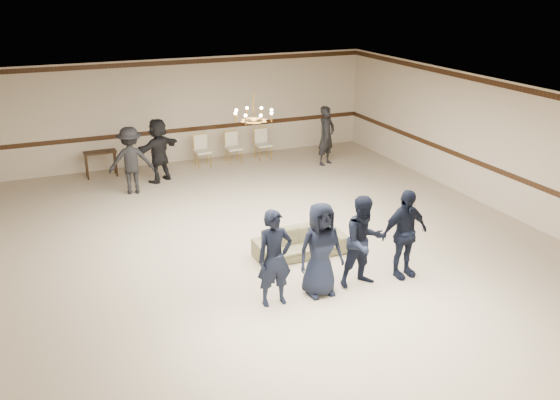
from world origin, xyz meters
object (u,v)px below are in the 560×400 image
(boy_c, at_px, (364,241))
(settee, at_px, (300,243))
(boy_a, at_px, (275,258))
(boy_b, at_px, (321,250))
(chandelier, at_px, (254,106))
(boy_d, at_px, (405,234))
(banquet_chair_right, at_px, (263,144))
(adult_left, at_px, (131,160))
(banquet_chair_mid, at_px, (233,148))
(adult_mid, at_px, (159,150))
(adult_right, at_px, (326,136))
(banquet_chair_left, at_px, (202,151))
(console_table, at_px, (101,164))

(boy_c, relative_size, settee, 0.92)
(boy_a, height_order, boy_b, same)
(chandelier, distance_m, boy_d, 4.28)
(banquet_chair_right, bearing_deg, adult_left, -160.81)
(chandelier, distance_m, banquet_chair_mid, 5.83)
(settee, distance_m, banquet_chair_right, 7.15)
(settee, height_order, adult_mid, adult_mid)
(adult_right, xyz_separation_m, banquet_chair_mid, (-2.59, 1.27, -0.43))
(adult_left, distance_m, banquet_chair_right, 4.71)
(chandelier, relative_size, adult_right, 0.52)
(banquet_chair_left, relative_size, banquet_chair_right, 1.00)
(banquet_chair_right, bearing_deg, adult_mid, -166.48)
(chandelier, height_order, banquet_chair_left, chandelier)
(banquet_chair_right, xyz_separation_m, console_table, (-5.00, 0.20, -0.10))
(boy_d, height_order, console_table, boy_d)
(adult_right, relative_size, banquet_chair_left, 1.88)
(chandelier, height_order, boy_d, chandelier)
(boy_c, xyz_separation_m, adult_right, (2.96, 7.24, 0.02))
(boy_c, xyz_separation_m, banquet_chair_mid, (0.37, 8.51, -0.41))
(banquet_chair_left, distance_m, banquet_chair_right, 2.00)
(boy_b, bearing_deg, banquet_chair_right, 74.91)
(adult_left, xyz_separation_m, banquet_chair_right, (4.41, 1.57, -0.43))
(boy_b, xyz_separation_m, boy_d, (1.80, 0.00, 0.00))
(boy_b, bearing_deg, settee, 77.22)
(settee, bearing_deg, banquet_chair_left, 91.13)
(banquet_chair_mid, bearing_deg, adult_right, -29.41)
(adult_mid, relative_size, banquet_chair_mid, 1.88)
(adult_right, bearing_deg, adult_left, 156.78)
(boy_d, bearing_deg, banquet_chair_right, 82.55)
(adult_mid, bearing_deg, boy_a, 62.18)
(boy_c, height_order, banquet_chair_mid, boy_c)
(banquet_chair_right, bearing_deg, boy_a, -110.84)
(banquet_chair_right, bearing_deg, settee, -105.89)
(boy_b, xyz_separation_m, banquet_chair_mid, (1.27, 8.51, -0.41))
(chandelier, relative_size, banquet_chair_left, 0.97)
(boy_b, distance_m, adult_right, 8.21)
(adult_mid, bearing_deg, boy_c, 75.28)
(adult_left, relative_size, adult_right, 1.00)
(banquet_chair_mid, relative_size, console_table, 1.06)
(boy_a, relative_size, banquet_chair_right, 1.84)
(boy_d, xyz_separation_m, adult_right, (2.06, 7.24, 0.02))
(boy_b, relative_size, banquet_chair_right, 1.84)
(adult_mid, height_order, banquet_chair_mid, adult_mid)
(banquet_chair_right, bearing_deg, boy_d, -93.59)
(boy_a, relative_size, banquet_chair_mid, 1.84)
(banquet_chair_mid, bearing_deg, boy_b, -101.75)
(settee, distance_m, adult_left, 5.91)
(boy_c, bearing_deg, banquet_chair_right, 79.46)
(banquet_chair_mid, height_order, banquet_chair_right, same)
(boy_d, height_order, banquet_chair_mid, boy_d)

